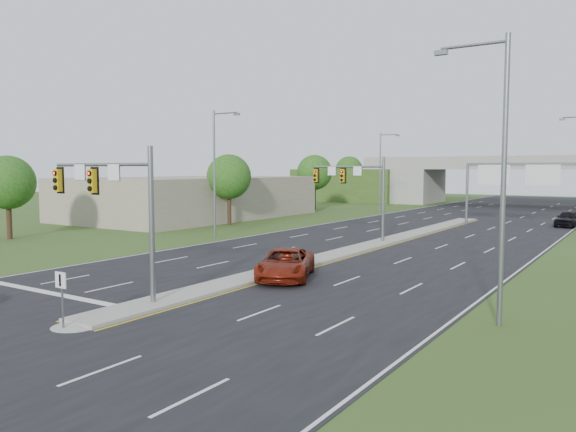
{
  "coord_description": "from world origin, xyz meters",
  "views": [
    {
      "loc": [
        18.21,
        -17.11,
        5.99
      ],
      "look_at": [
        -1.32,
        12.91,
        3.0
      ],
      "focal_mm": 35.0,
      "sensor_mm": 36.0,
      "label": 1
    }
  ],
  "objects_px": {
    "car_far_a": "(286,264)",
    "overpass": "(519,184)",
    "signal_mast_near": "(115,197)",
    "signal_mast_far": "(358,185)",
    "keep_right_sign": "(61,290)",
    "car_far_c": "(569,218)",
    "sign_gantry": "(521,177)"
  },
  "relations": [
    {
      "from": "signal_mast_far",
      "to": "keep_right_sign",
      "type": "height_order",
      "value": "signal_mast_far"
    },
    {
      "from": "car_far_c",
      "to": "overpass",
      "type": "bearing_deg",
      "value": 114.52
    },
    {
      "from": "car_far_a",
      "to": "car_far_c",
      "type": "relative_size",
      "value": 1.17
    },
    {
      "from": "overpass",
      "to": "signal_mast_near",
      "type": "bearing_deg",
      "value": -91.62
    },
    {
      "from": "signal_mast_near",
      "to": "keep_right_sign",
      "type": "height_order",
      "value": "signal_mast_near"
    },
    {
      "from": "signal_mast_near",
      "to": "signal_mast_far",
      "type": "relative_size",
      "value": 1.0
    },
    {
      "from": "car_far_c",
      "to": "sign_gantry",
      "type": "bearing_deg",
      "value": -141.48
    },
    {
      "from": "sign_gantry",
      "to": "overpass",
      "type": "bearing_deg",
      "value": 100.79
    },
    {
      "from": "signal_mast_far",
      "to": "keep_right_sign",
      "type": "relative_size",
      "value": 3.18
    },
    {
      "from": "keep_right_sign",
      "to": "signal_mast_near",
      "type": "bearing_deg",
      "value": 116.94
    },
    {
      "from": "signal_mast_near",
      "to": "car_far_a",
      "type": "height_order",
      "value": "signal_mast_near"
    },
    {
      "from": "overpass",
      "to": "car_far_a",
      "type": "relative_size",
      "value": 13.75
    },
    {
      "from": "signal_mast_near",
      "to": "signal_mast_far",
      "type": "height_order",
      "value": "same"
    },
    {
      "from": "signal_mast_far",
      "to": "keep_right_sign",
      "type": "distance_m",
      "value": 29.71
    },
    {
      "from": "sign_gantry",
      "to": "car_far_a",
      "type": "distance_m",
      "value": 37.27
    },
    {
      "from": "overpass",
      "to": "car_far_a",
      "type": "xyz_separation_m",
      "value": [
        1.55,
        -71.73,
        -2.73
      ]
    },
    {
      "from": "car_far_c",
      "to": "car_far_a",
      "type": "bearing_deg",
      "value": -97.77
    },
    {
      "from": "signal_mast_near",
      "to": "car_far_c",
      "type": "relative_size",
      "value": 1.41
    },
    {
      "from": "signal_mast_far",
      "to": "overpass",
      "type": "distance_m",
      "value": 55.13
    },
    {
      "from": "signal_mast_far",
      "to": "overpass",
      "type": "xyz_separation_m",
      "value": [
        2.26,
        55.07,
        -1.17
      ]
    },
    {
      "from": "keep_right_sign",
      "to": "car_far_c",
      "type": "bearing_deg",
      "value": 78.11
    },
    {
      "from": "keep_right_sign",
      "to": "sign_gantry",
      "type": "distance_m",
      "value": 50.04
    },
    {
      "from": "signal_mast_far",
      "to": "keep_right_sign",
      "type": "xyz_separation_m",
      "value": [
        2.26,
        -29.45,
        -3.21
      ]
    },
    {
      "from": "overpass",
      "to": "signal_mast_far",
      "type": "bearing_deg",
      "value": -92.35
    },
    {
      "from": "signal_mast_near",
      "to": "car_far_c",
      "type": "distance_m",
      "value": 49.73
    },
    {
      "from": "signal_mast_near",
      "to": "signal_mast_far",
      "type": "distance_m",
      "value": 25.0
    },
    {
      "from": "signal_mast_near",
      "to": "overpass",
      "type": "xyz_separation_m",
      "value": [
        2.26,
        80.07,
        -1.17
      ]
    },
    {
      "from": "signal_mast_far",
      "to": "car_far_c",
      "type": "distance_m",
      "value": 26.64
    },
    {
      "from": "sign_gantry",
      "to": "car_far_a",
      "type": "height_order",
      "value": "sign_gantry"
    },
    {
      "from": "signal_mast_far",
      "to": "sign_gantry",
      "type": "distance_m",
      "value": 21.91
    },
    {
      "from": "keep_right_sign",
      "to": "car_far_a",
      "type": "relative_size",
      "value": 0.38
    },
    {
      "from": "car_far_a",
      "to": "overpass",
      "type": "bearing_deg",
      "value": 66.94
    }
  ]
}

